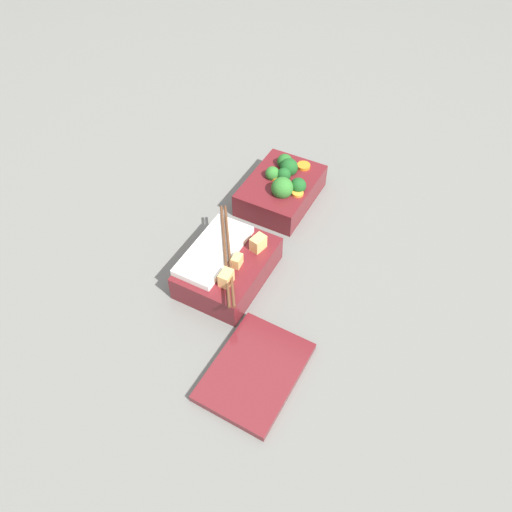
# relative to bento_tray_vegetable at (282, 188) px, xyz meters

# --- Properties ---
(ground_plane) EXTENTS (3.00, 3.00, 0.00)m
(ground_plane) POSITION_rel_bento_tray_vegetable_xyz_m (0.12, -0.00, -0.03)
(ground_plane) COLOR slate
(bento_tray_vegetable) EXTENTS (0.17, 0.13, 0.08)m
(bento_tray_vegetable) POSITION_rel_bento_tray_vegetable_xyz_m (0.00, 0.00, 0.00)
(bento_tray_vegetable) COLOR maroon
(bento_tray_vegetable) RESTS_ON ground_plane
(bento_tray_rice) EXTENTS (0.19, 0.14, 0.08)m
(bento_tray_rice) POSITION_rel_bento_tray_vegetable_xyz_m (0.23, 0.01, -0.00)
(bento_tray_rice) COLOR maroon
(bento_tray_rice) RESTS_ON ground_plane
(bento_lid) EXTENTS (0.17, 0.13, 0.01)m
(bento_lid) POSITION_rel_bento_tray_vegetable_xyz_m (0.37, 0.14, -0.02)
(bento_lid) COLOR maroon
(bento_lid) RESTS_ON ground_plane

